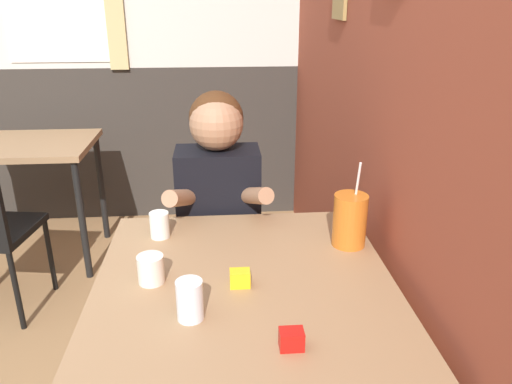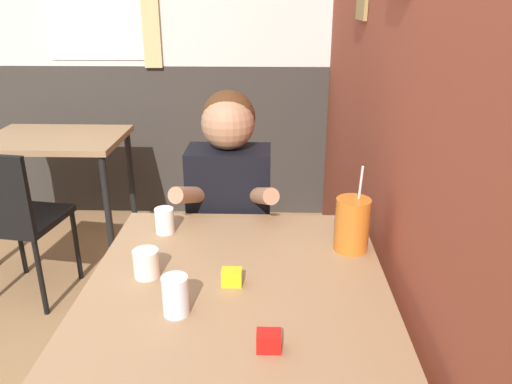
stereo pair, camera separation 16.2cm
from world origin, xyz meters
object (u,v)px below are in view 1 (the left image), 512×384
at_px(main_table, 245,298).
at_px(person_seated, 219,226).
at_px(background_table, 22,158).
at_px(cocktail_pitcher, 350,220).

height_order(main_table, person_seated, person_seated).
distance_m(main_table, person_seated, 0.61).
distance_m(background_table, person_seated, 1.52).
bearing_deg(person_seated, main_table, -83.10).
bearing_deg(cocktail_pitcher, main_table, -151.89).
bearing_deg(background_table, cocktail_pitcher, -41.29).
relative_size(background_table, person_seated, 0.68).
relative_size(main_table, cocktail_pitcher, 3.15).
relative_size(main_table, person_seated, 0.78).
height_order(background_table, cocktail_pitcher, cocktail_pitcher).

